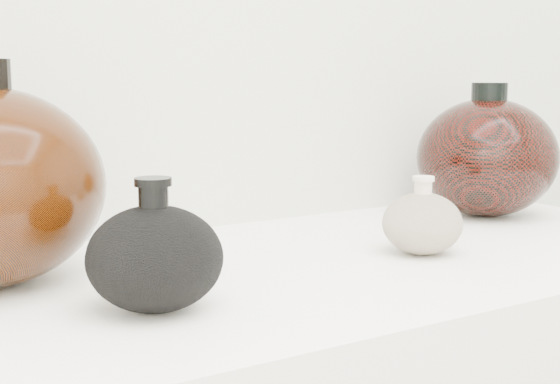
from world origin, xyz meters
TOP-DOWN VIEW (x-y plane):
  - black_gourd_vase at (-0.20, 0.87)m, footprint 0.16×0.16m
  - cream_gourd_vase at (0.17, 0.91)m, footprint 0.12×0.12m
  - right_round_pot at (0.43, 1.05)m, footprint 0.24×0.24m

SIDE VIEW (x-z plane):
  - cream_gourd_vase at x=0.17m, z-range 0.89..0.99m
  - black_gourd_vase at x=-0.20m, z-range 0.89..1.01m
  - right_round_pot at x=0.43m, z-range 0.89..1.10m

